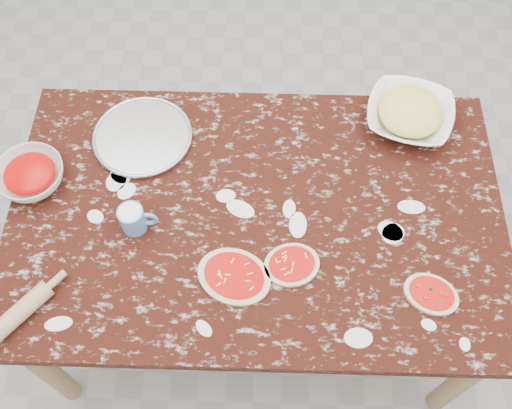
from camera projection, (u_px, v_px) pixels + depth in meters
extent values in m
plane|color=gray|center=(256.00, 297.00, 2.51)|extent=(4.00, 4.00, 0.00)
cube|color=black|center=(256.00, 215.00, 1.88)|extent=(1.60, 1.00, 0.04)
cube|color=#906F52|center=(256.00, 224.00, 1.93)|extent=(1.50, 0.90, 0.08)
cylinder|color=#906F52|center=(45.00, 368.00, 2.00)|extent=(0.07, 0.07, 0.71)
cylinder|color=#906F52|center=(462.00, 380.00, 1.98)|extent=(0.07, 0.07, 0.71)
cylinder|color=#906F52|center=(87.00, 167.00, 2.43)|extent=(0.07, 0.07, 0.71)
cylinder|color=#906F52|center=(432.00, 175.00, 2.40)|extent=(0.07, 0.07, 0.71)
cylinder|color=#B2B2B7|center=(143.00, 137.00, 2.00)|extent=(0.43, 0.43, 0.01)
imported|color=white|center=(31.00, 176.00, 1.89)|extent=(0.27, 0.27, 0.07)
imported|color=white|center=(409.00, 115.00, 2.02)|extent=(0.36, 0.36, 0.07)
cylinder|color=#5781D0|center=(133.00, 219.00, 1.80)|extent=(0.08, 0.08, 0.09)
torus|color=#5781D0|center=(148.00, 219.00, 1.80)|extent=(0.07, 0.02, 0.07)
cylinder|color=silver|center=(131.00, 214.00, 1.77)|extent=(0.06, 0.06, 0.01)
ellipsoid|color=beige|center=(234.00, 276.00, 1.74)|extent=(0.28, 0.25, 0.01)
ellipsoid|color=red|center=(234.00, 275.00, 1.74)|extent=(0.23, 0.21, 0.00)
ellipsoid|color=beige|center=(292.00, 265.00, 1.76)|extent=(0.20, 0.18, 0.01)
ellipsoid|color=red|center=(292.00, 264.00, 1.76)|extent=(0.17, 0.15, 0.00)
ellipsoid|color=beige|center=(431.00, 294.00, 1.72)|extent=(0.20, 0.18, 0.01)
ellipsoid|color=red|center=(432.00, 293.00, 1.71)|extent=(0.16, 0.15, 0.00)
cylinder|color=tan|center=(11.00, 320.00, 1.65)|extent=(0.21, 0.24, 0.05)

